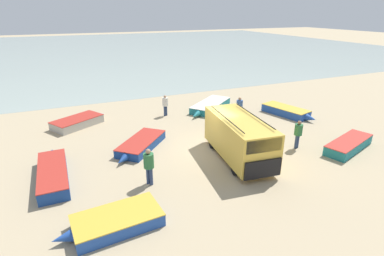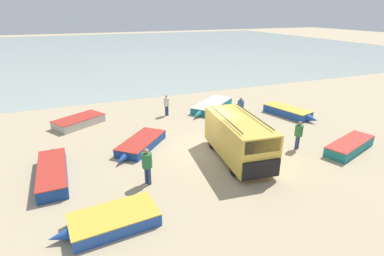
{
  "view_description": "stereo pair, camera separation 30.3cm",
  "coord_description": "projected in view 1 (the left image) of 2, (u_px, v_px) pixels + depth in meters",
  "views": [
    {
      "loc": [
        -7.11,
        -14.18,
        7.61
      ],
      "look_at": [
        -0.54,
        1.14,
        1.0
      ],
      "focal_mm": 28.0,
      "sensor_mm": 36.0,
      "label": 1
    },
    {
      "loc": [
        -6.83,
        -14.29,
        7.61
      ],
      "look_at": [
        -0.54,
        1.14,
        1.0
      ],
      "focal_mm": 28.0,
      "sensor_mm": 36.0,
      "label": 2
    }
  ],
  "objects": [
    {
      "name": "fisherman_2",
      "position": [
        165.0,
        103.0,
        22.7
      ],
      "size": [
        0.43,
        0.43,
        1.63
      ],
      "rotation": [
        0.0,
        0.0,
        1.97
      ],
      "color": "navy",
      "rests_on": "ground_plane"
    },
    {
      "name": "fishing_rowboat_5",
      "position": [
        350.0,
        144.0,
        17.5
      ],
      "size": [
        4.7,
        2.37,
        0.59
      ],
      "rotation": [
        0.0,
        0.0,
        0.32
      ],
      "color": "#1E757F",
      "rests_on": "ground_plane"
    },
    {
      "name": "fisherman_3",
      "position": [
        239.0,
        107.0,
        21.77
      ],
      "size": [
        0.46,
        0.46,
        1.73
      ],
      "rotation": [
        0.0,
        0.0,
        2.9
      ],
      "color": "#5B564C",
      "rests_on": "ground_plane"
    },
    {
      "name": "fishing_rowboat_6",
      "position": [
        115.0,
        221.0,
        11.15
      ],
      "size": [
        3.98,
        2.0,
        0.52
      ],
      "rotation": [
        0.0,
        0.0,
        3.23
      ],
      "color": "#234CA3",
      "rests_on": "ground_plane"
    },
    {
      "name": "fishing_rowboat_3",
      "position": [
        79.0,
        122.0,
        20.99
      ],
      "size": [
        4.01,
        3.17,
        0.57
      ],
      "rotation": [
        0.0,
        0.0,
        0.55
      ],
      "color": "#ADA89E",
      "rests_on": "ground_plane"
    },
    {
      "name": "fishing_rowboat_1",
      "position": [
        53.0,
        172.0,
        14.4
      ],
      "size": [
        1.36,
        5.17,
        0.62
      ],
      "rotation": [
        0.0,
        0.0,
        1.59
      ],
      "color": "navy",
      "rests_on": "ground_plane"
    },
    {
      "name": "parked_van",
      "position": [
        239.0,
        137.0,
        15.99
      ],
      "size": [
        2.6,
        5.49,
        2.43
      ],
      "rotation": [
        0.0,
        0.0,
        4.6
      ],
      "color": "gold",
      "rests_on": "ground_plane"
    },
    {
      "name": "ground_plane",
      "position": [
        208.0,
        149.0,
        17.52
      ],
      "size": [
        200.0,
        200.0,
        0.0
      ],
      "primitive_type": "plane",
      "color": "tan"
    },
    {
      "name": "fishing_rowboat_2",
      "position": [
        210.0,
        106.0,
        24.46
      ],
      "size": [
        4.81,
        4.15,
        0.55
      ],
      "rotation": [
        0.0,
        0.0,
        3.82
      ],
      "color": "#1E757F",
      "rests_on": "ground_plane"
    },
    {
      "name": "fishing_rowboat_0",
      "position": [
        141.0,
        144.0,
        17.52
      ],
      "size": [
        3.65,
        3.9,
        0.51
      ],
      "rotation": [
        0.0,
        0.0,
        3.98
      ],
      "color": "navy",
      "rests_on": "ground_plane"
    },
    {
      "name": "sea_water",
      "position": [
        98.0,
        49.0,
        61.94
      ],
      "size": [
        120.0,
        80.0,
        0.01
      ],
      "primitive_type": "cube",
      "color": "#99A89E",
      "rests_on": "ground_plane"
    },
    {
      "name": "fishing_rowboat_4",
      "position": [
        287.0,
        111.0,
        23.07
      ],
      "size": [
        2.33,
        4.44,
        0.6
      ],
      "rotation": [
        0.0,
        0.0,
        4.98
      ],
      "color": "#234CA3",
      "rests_on": "ground_plane"
    },
    {
      "name": "fisherman_0",
      "position": [
        149.0,
        163.0,
        13.62
      ],
      "size": [
        0.47,
        0.47,
        1.81
      ],
      "rotation": [
        0.0,
        0.0,
        3.77
      ],
      "color": "navy",
      "rests_on": "ground_plane"
    },
    {
      "name": "fisherman_1",
      "position": [
        298.0,
        132.0,
        17.3
      ],
      "size": [
        0.45,
        0.45,
        1.71
      ],
      "rotation": [
        0.0,
        0.0,
        5.01
      ],
      "color": "navy",
      "rests_on": "ground_plane"
    }
  ]
}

